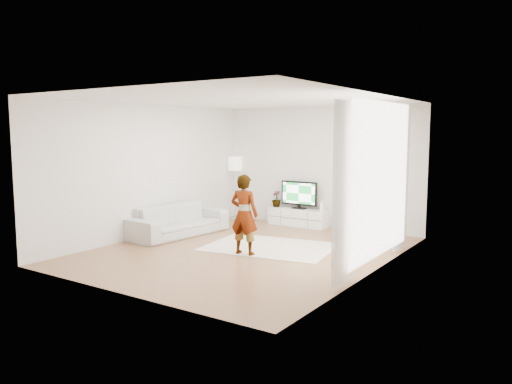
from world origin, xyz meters
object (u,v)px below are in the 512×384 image
Objects in this scene: media_console at (298,217)px; player at (244,214)px; sofa at (179,220)px; floor_lamp at (235,166)px; rug at (270,247)px; television at (299,194)px.

player is at bearing -79.61° from media_console.
floor_lamp reaches higher than sofa.
media_console reaches higher than rug.
player is (0.55, -3.02, 0.54)m from media_console.
sofa is (-2.23, -0.14, 0.33)m from rug.
sofa reaches higher than rug.
media_console is at bearing -90.00° from television.
television reaches higher than rug.
media_console is 0.64× the size of sofa.
player is at bearing -94.94° from rug.
player is (-0.07, -0.76, 0.73)m from rug.
media_console is at bearing -29.46° from sofa.
player reaches higher than media_console.
rug is at bearing -74.69° from media_console.
floor_lamp is (-1.80, -0.06, 1.15)m from media_console.
television is at bearing 90.00° from media_console.
rug is at bearing -102.17° from player.
television is at bearing 2.95° from floor_lamp.
player is at bearing -79.70° from television.
floor_lamp reaches higher than player.
floor_lamp reaches higher than rug.
sofa is at bearing -123.44° from television.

